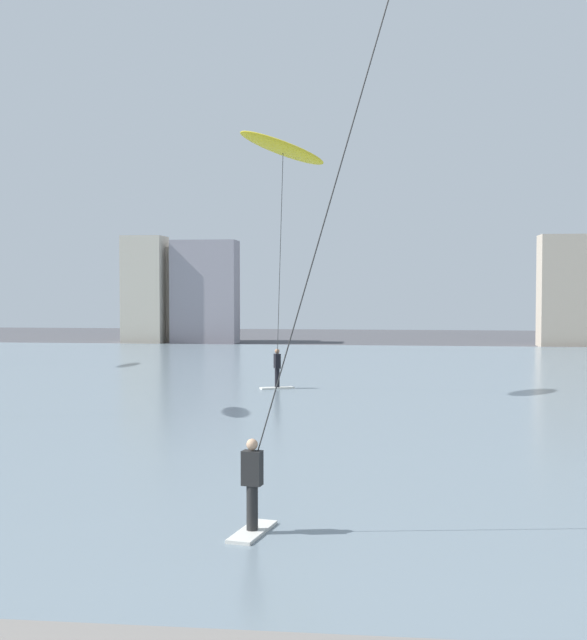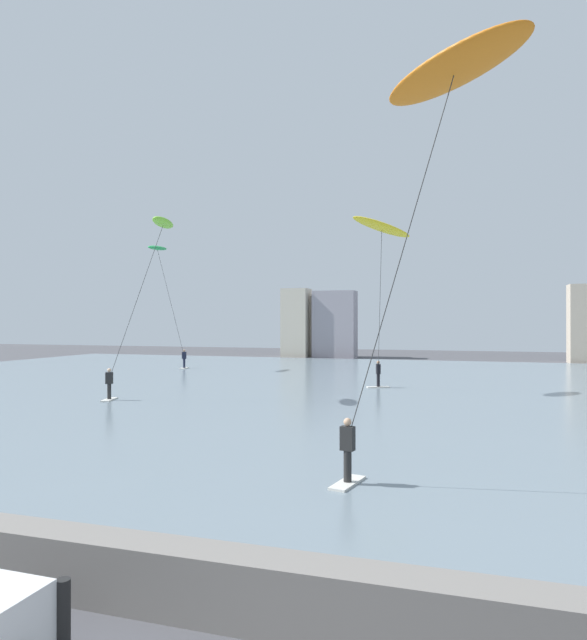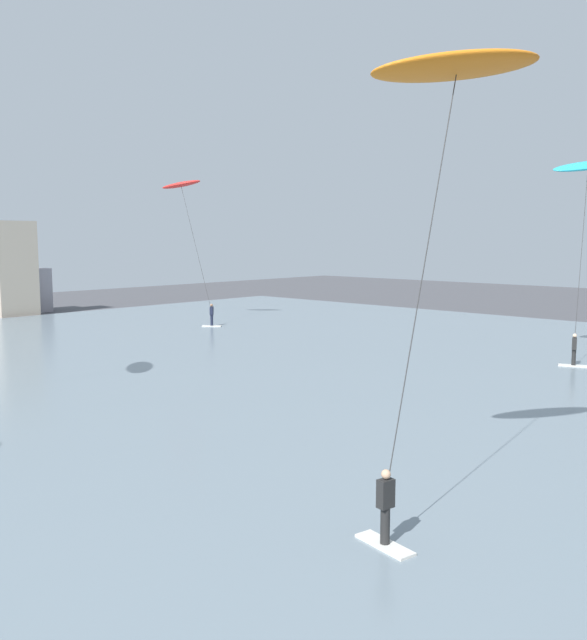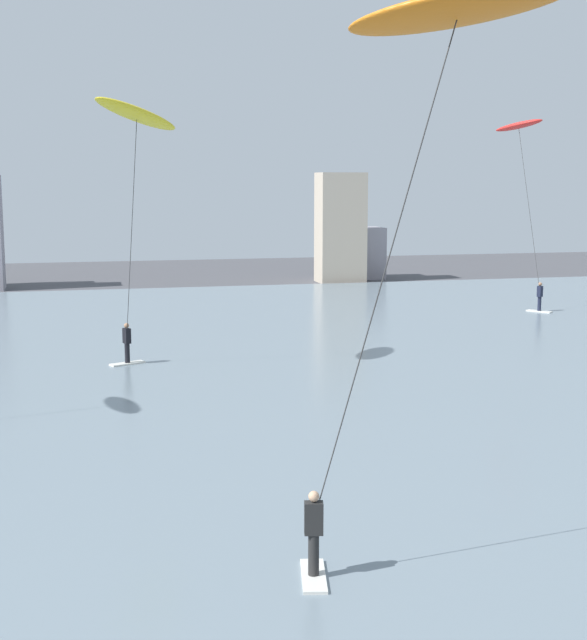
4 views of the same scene
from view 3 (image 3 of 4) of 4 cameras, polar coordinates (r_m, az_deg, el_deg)
kitesurfer_red at (r=51.79m, az=-9.14°, el=10.04°), size 2.39×5.58×10.75m
kitesurfer_orange at (r=16.00m, az=13.18°, el=18.03°), size 4.92×3.35×10.67m
kitesurfer_cyan at (r=38.41m, az=23.39°, el=10.92°), size 4.51×3.32×10.67m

